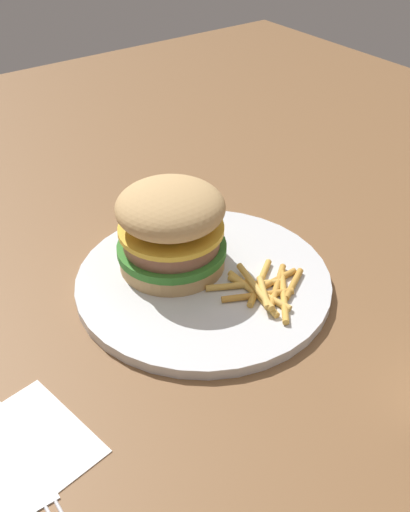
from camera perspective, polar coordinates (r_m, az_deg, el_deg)
ground_plane at (r=0.65m, az=-1.91°, el=-3.60°), size 1.60×1.60×0.00m
plate at (r=0.66m, az=0.00°, el=-2.54°), size 0.28×0.28×0.01m
sandwich at (r=0.65m, az=-3.27°, el=2.78°), size 0.12×0.12×0.10m
fries_pile at (r=0.63m, az=5.67°, el=-3.14°), size 0.10×0.11×0.01m
napkin at (r=0.53m, az=-17.57°, el=-17.45°), size 0.13×0.13×0.00m
fork at (r=0.53m, az=-17.56°, el=-17.41°), size 0.17×0.02×0.00m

